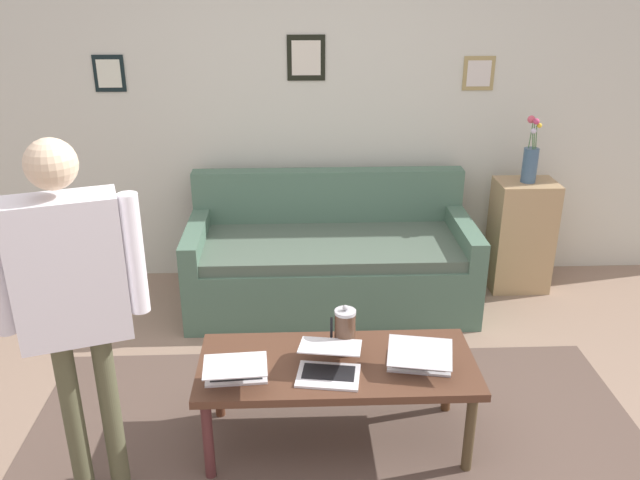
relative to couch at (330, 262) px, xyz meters
The scene contains 12 objects.
ground_plane 1.68m from the couch, 85.18° to the left, with size 7.68×7.68×0.00m, color gray.
area_rug 1.64m from the couch, 88.21° to the left, with size 3.17×1.85×0.01m, color brown.
back_wall 1.19m from the couch, 75.80° to the right, with size 7.04×0.11×2.70m.
couch is the anchor object (origin of this frame).
coffee_table 1.52m from the couch, 88.09° to the left, with size 1.34×0.58×0.47m.
laptop_left 1.62m from the couch, 86.61° to the left, with size 0.33×0.33×0.13m.
laptop_center 1.61m from the couch, 102.19° to the left, with size 0.34×0.31×0.14m.
laptop_right 1.72m from the couch, 72.07° to the left, with size 0.30×0.32×0.11m.
french_press 1.45m from the couch, 89.67° to the left, with size 0.12×0.10×0.26m.
side_shelf 1.42m from the couch, behind, with size 0.42×0.32×0.82m.
flower_vase 1.57m from the couch, behind, with size 0.10×0.10×0.47m.
person_standing 2.29m from the couch, 58.76° to the left, with size 0.58×0.30×1.66m.
Camera 1 is at (0.10, 2.52, 2.22)m, focal length 36.56 mm.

